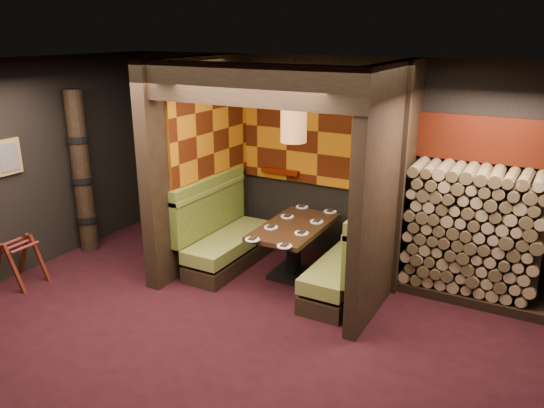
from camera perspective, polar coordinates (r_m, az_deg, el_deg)
The scene contains 21 objects.
floor at distance 5.96m, azimuth -6.25°, elevation -14.14°, with size 6.50×5.50×0.02m, color black.
ceiling at distance 5.06m, azimuth -7.38°, elevation 14.56°, with size 6.50×5.50×0.02m, color black.
wall_back at distance 7.66m, azimuth 5.31°, elevation 4.94°, with size 6.50×0.02×2.85m, color black.
wall_left at distance 7.65m, azimuth -27.12°, elevation 2.98°, with size 0.02×5.50×2.85m, color black.
partition_left at distance 7.38m, azimuth -7.90°, elevation 4.35°, with size 0.20×2.20×2.85m, color black.
partition_right at distance 6.26m, azimuth 12.28°, elevation 1.60°, with size 0.15×2.10×2.85m, color black.
header_beam at distance 5.67m, azimuth -3.24°, elevation 12.71°, with size 2.85×0.18×0.44m, color black.
tapa_back_panel at distance 7.54m, azimuth 5.07°, elevation 7.81°, with size 2.40×0.06×1.55m, color #AB610D.
tapa_side_panel at distance 7.37m, azimuth -6.47°, elevation 7.75°, with size 0.04×1.85×1.45m, color #AB610D.
lacquer_shelf at distance 7.87m, azimuth 0.93°, elevation 3.54°, with size 0.60×0.12×0.07m, color #4F1003.
booth_bench_left at distance 7.48m, azimuth -5.17°, elevation -3.62°, with size 0.68×1.60×1.14m.
booth_bench_right at distance 6.68m, azimuth 8.53°, elevation -6.51°, with size 0.68×1.60×1.14m.
dining_table at distance 7.06m, azimuth 2.37°, elevation -4.04°, with size 0.78×1.40×0.74m.
place_settings at distance 6.97m, azimuth 2.40°, elevation -2.17°, with size 0.64×1.62×0.03m.
pendant_lamp at distance 6.58m, azimuth 2.35°, elevation 8.60°, with size 0.32×0.32×1.00m.
framed_picture at distance 7.63m, azimuth -26.53°, elevation 4.54°, with size 0.05×0.36×0.46m.
luggage_rack at distance 7.67m, azimuth -25.57°, elevation -5.43°, with size 0.63×0.45×0.66m.
totem_column at distance 8.19m, azimuth -19.78°, elevation 3.08°, with size 0.31×0.31×2.40m.
firewood_stack at distance 6.88m, azimuth 21.42°, elevation -3.11°, with size 1.73×0.70×1.64m.
mosaic_header at distance 6.91m, azimuth 22.87°, elevation 6.33°, with size 1.83×0.10×0.56m, color maroon.
bay_front_post at distance 6.48m, azimuth 13.72°, elevation 2.05°, with size 0.08×0.08×2.85m, color black.
Camera 1 is at (2.97, -4.08, 3.16)m, focal length 35.00 mm.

